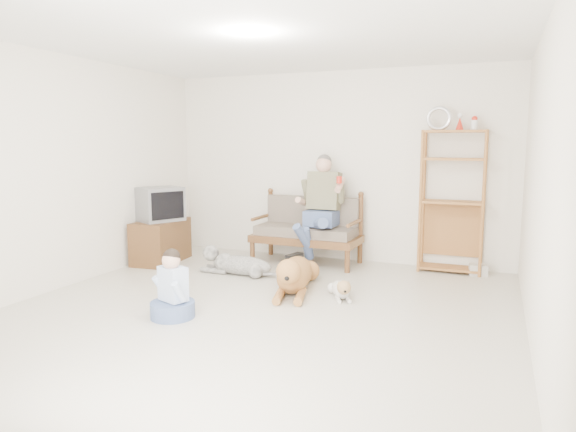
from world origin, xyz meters
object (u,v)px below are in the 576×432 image
at_px(golden_retriever, 294,274).
at_px(etagere, 452,200).
at_px(tv_stand, 161,241).
at_px(loveseat, 308,229).

bearing_deg(golden_retriever, etagere, 31.01).
distance_m(etagere, golden_retriever, 2.37).
bearing_deg(tv_stand, etagere, 8.10).
xyz_separation_m(tv_stand, golden_retriever, (2.30, -0.64, -0.11)).
height_order(etagere, tv_stand, etagere).
relative_size(loveseat, golden_retriever, 1.00).
relative_size(etagere, golden_retriever, 1.42).
bearing_deg(loveseat, tv_stand, -156.70).
bearing_deg(loveseat, etagere, 6.98).
distance_m(loveseat, etagere, 1.99).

